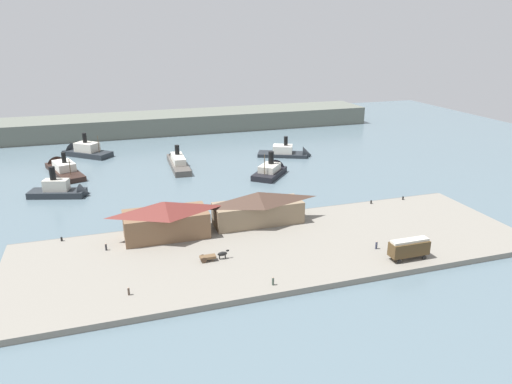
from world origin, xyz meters
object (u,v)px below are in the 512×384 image
Objects in this scene: street_tram at (409,247)px; pedestrian_at_waters_edge at (106,247)px; ferry_shed_east_terminal at (258,207)px; ferry_moored_east at (272,170)px; ferry_moored_west at (291,153)px; mooring_post_center_east at (371,202)px; ferry_departing_north at (83,151)px; pedestrian_walking_east at (376,245)px; mooring_post_east at (62,239)px; mooring_post_center_west at (403,198)px; ferry_mid_harbor at (62,168)px; pedestrian_near_east_shed at (273,281)px; pedestrian_standing_center at (129,291)px; ferry_approaching_west at (63,191)px; ferry_shed_customs_shed at (166,219)px; ferry_near_quay at (177,161)px; horse_cart at (213,256)px.

pedestrian_at_waters_edge is (-57.52, 22.80, -1.75)m from street_tram.
ferry_shed_east_terminal is 43.89m from ferry_moored_east.
street_tram is at bearing -96.26° from ferry_moored_west.
ferry_departing_north reaches higher than mooring_post_center_east.
pedestrian_walking_east is 67.58m from mooring_post_east.
mooring_post_center_west is 0.03× the size of ferry_mid_harbor.
street_tram is at bearing 2.76° from pedestrian_near_east_shed.
street_tram is at bearing -85.68° from ferry_moored_east.
mooring_post_center_east is 0.06× the size of ferry_moored_east.
pedestrian_walking_east is at bearing -99.27° from ferry_moored_west.
ferry_shed_east_terminal reaches higher than pedestrian_at_waters_edge.
pedestrian_standing_center is 50.73m from pedestrian_walking_east.
pedestrian_standing_center is 0.09× the size of ferry_approaching_west.
ferry_shed_customs_shed reaches higher than pedestrian_at_waters_edge.
horse_cart is at bearing -93.95° from ferry_near_quay.
mooring_post_center_east is at bearing -89.89° from ferry_moored_west.
ferry_near_quay is at bearing 126.36° from mooring_post_center_east.
mooring_post_center_east is (47.01, 18.81, -0.47)m from horse_cart.
pedestrian_at_waters_edge is at bearing -174.38° from mooring_post_center_west.
ferry_shed_customs_shed is at bearing -101.42° from ferry_near_quay.
ferry_approaching_west is 46.56m from ferry_departing_north.
pedestrian_walking_east is 27.75m from mooring_post_center_east.
pedestrian_at_waters_edge is at bearing -173.62° from mooring_post_center_east.
ferry_mid_harbor reaches higher than pedestrian_near_east_shed.
mooring_post_center_east is 1.00× the size of mooring_post_east.
ferry_moored_west reaches higher than mooring_post_east.
mooring_post_center_east and mooring_post_center_west have the same top height.
mooring_post_center_west is 93.95m from ferry_approaching_west.
pedestrian_at_waters_edge is at bearing -173.24° from ferry_shed_east_terminal.
street_tram is 67.08m from ferry_moored_east.
ferry_near_quay is at bearing 68.48° from pedestrian_at_waters_edge.
pedestrian_walking_east is 81.86m from ferry_moored_west.
pedestrian_standing_center is (3.21, -19.67, -0.03)m from pedestrian_at_waters_edge.
ferry_shed_east_terminal is 13.13× the size of pedestrian_near_east_shed.
ferry_shed_east_terminal is 35.33m from street_tram.
mooring_post_center_west is at bearing -44.47° from ferry_departing_north.
mooring_post_center_west is (56.80, 18.87, -0.47)m from horse_cart.
pedestrian_standing_center is 30.05m from mooring_post_east.
ferry_moored_east reaches higher than mooring_post_center_west.
ferry_shed_east_terminal reaches higher than ferry_mid_harbor.
ferry_shed_east_terminal is at bearing 6.76° from pedestrian_at_waters_edge.
mooring_post_east is at bearing 168.96° from ferry_shed_customs_shed.
ferry_departing_north is at bearing 115.55° from ferry_shed_east_terminal.
ferry_near_quay reaches higher than mooring_post_center_west.
pedestrian_walking_east is at bearing -17.37° from pedestrian_at_waters_edge.
ferry_shed_customs_shed is 51.65m from street_tram.
ferry_departing_north is at bearing 93.75° from pedestrian_at_waters_edge.
ferry_moored_east is 0.63× the size of ferry_near_quay.
pedestrian_at_waters_edge is at bearing 158.38° from street_tram.
pedestrian_standing_center is 0.93× the size of pedestrian_near_east_shed.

